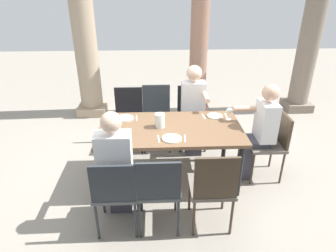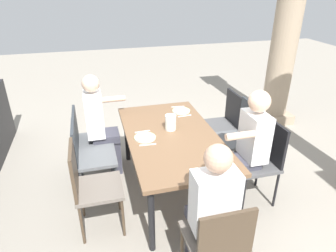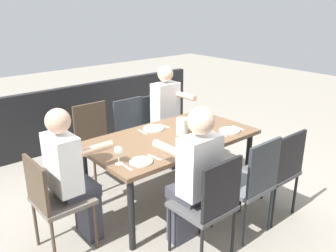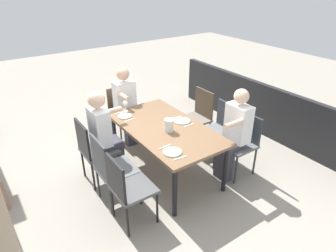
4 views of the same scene
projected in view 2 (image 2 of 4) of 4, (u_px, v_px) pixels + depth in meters
ground_plane at (171, 189)px, 3.58m from camera, size 16.00×16.00×0.00m
dining_table at (172, 140)px, 3.28m from camera, size 1.75×0.96×0.74m
chair_west_north at (224, 121)px, 4.06m from camera, size 0.44×0.44×0.91m
chair_west_south at (88, 138)px, 3.65m from camera, size 0.44×0.44×0.88m
chair_mid_north at (239, 134)px, 3.69m from camera, size 0.44×0.44×0.95m
chair_mid_south at (88, 154)px, 3.28m from camera, size 0.44×0.44×0.90m
chair_east_north at (262, 157)px, 3.23m from camera, size 0.44×0.44×0.93m
chair_east_south at (89, 183)px, 2.81m from camera, size 0.44×0.44×0.94m
chair_head_east at (218, 240)px, 2.23m from camera, size 0.44×0.44×0.89m
diner_woman_green at (248, 146)px, 3.11m from camera, size 0.35×0.50×1.30m
diner_man_white at (101, 123)px, 3.62m from camera, size 0.35×0.49×1.30m
diner_guest_third at (211, 207)px, 2.31m from camera, size 0.49×0.35×1.27m
stone_column_near at (286, 32)px, 4.64m from camera, size 0.53×0.53×3.07m
plate_0 at (181, 111)px, 3.81m from camera, size 0.23×0.23×0.02m
fork_0 at (178, 107)px, 3.95m from camera, size 0.03×0.17×0.01m
spoon_0 at (185, 116)px, 3.69m from camera, size 0.03×0.17×0.01m
plate_1 at (145, 137)px, 3.18m from camera, size 0.23×0.23×0.02m
fork_1 at (142, 132)px, 3.31m from camera, size 0.03×0.17×0.01m
spoon_1 at (148, 145)px, 3.05m from camera, size 0.03×0.17×0.01m
plate_2 at (220, 160)px, 2.79m from camera, size 0.21×0.21×0.02m
wine_glass_2 at (217, 160)px, 2.58m from camera, size 0.08×0.08×0.16m
fork_2 at (213, 152)px, 2.93m from camera, size 0.03×0.17×0.01m
spoon_2 at (226, 169)px, 2.67m from camera, size 0.02×0.17×0.01m
water_pitcher at (171, 123)px, 3.33m from camera, size 0.12×0.12×0.17m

